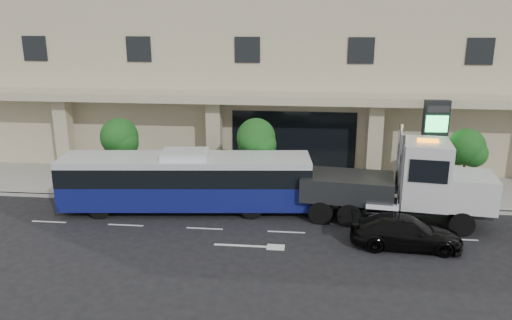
{
  "coord_description": "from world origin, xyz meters",
  "views": [
    {
      "loc": [
        0.85,
        -23.64,
        9.96
      ],
      "look_at": [
        -1.83,
        2.0,
        2.56
      ],
      "focal_mm": 35.0,
      "sensor_mm": 36.0,
      "label": 1
    }
  ],
  "objects": [
    {
      "name": "ground",
      "position": [
        0.0,
        0.0,
        0.0
      ],
      "size": [
        120.0,
        120.0,
        0.0
      ],
      "primitive_type": "plane",
      "color": "black",
      "rests_on": "ground"
    },
    {
      "name": "sidewalk",
      "position": [
        0.0,
        5.0,
        0.07
      ],
      "size": [
        120.0,
        6.0,
        0.15
      ],
      "primitive_type": "cube",
      "color": "gray",
      "rests_on": "ground"
    },
    {
      "name": "curb",
      "position": [
        0.0,
        2.0,
        0.07
      ],
      "size": [
        120.0,
        0.3,
        0.15
      ],
      "primitive_type": "cube",
      "color": "gray",
      "rests_on": "ground"
    },
    {
      "name": "convention_center",
      "position": [
        -0.0,
        15.42,
        9.97
      ],
      "size": [
        60.0,
        17.6,
        20.0
      ],
      "color": "#BAAD8B",
      "rests_on": "ground"
    },
    {
      "name": "tree_left",
      "position": [
        -9.97,
        3.59,
        3.11
      ],
      "size": [
        2.27,
        2.2,
        4.22
      ],
      "color": "#422B19",
      "rests_on": "sidewalk"
    },
    {
      "name": "tree_mid",
      "position": [
        -1.97,
        3.59,
        3.26
      ],
      "size": [
        2.28,
        2.2,
        4.38
      ],
      "color": "#422B19",
      "rests_on": "sidewalk"
    },
    {
      "name": "tree_right",
      "position": [
        9.53,
        3.59,
        3.04
      ],
      "size": [
        2.1,
        2.0,
        4.04
      ],
      "color": "#422B19",
      "rests_on": "sidewalk"
    },
    {
      "name": "city_bus",
      "position": [
        -5.42,
        0.79,
        1.68
      ],
      "size": [
        13.22,
        4.05,
        3.3
      ],
      "rotation": [
        0.0,
        0.0,
        0.1
      ],
      "color": "black",
      "rests_on": "ground"
    },
    {
      "name": "tow_truck",
      "position": [
        5.71,
        0.38,
        1.96
      ],
      "size": [
        10.54,
        3.6,
        4.77
      ],
      "rotation": [
        0.0,
        0.0,
        -0.12
      ],
      "color": "#2D3033",
      "rests_on": "ground"
    },
    {
      "name": "black_sedan",
      "position": [
        5.39,
        -2.51,
        0.71
      ],
      "size": [
        4.98,
        2.2,
        1.42
      ],
      "primitive_type": "imported",
      "rotation": [
        0.0,
        0.0,
        1.53
      ],
      "color": "black",
      "rests_on": "ground"
    },
    {
      "name": "signage_pylon",
      "position": [
        7.93,
        4.31,
        2.92
      ],
      "size": [
        1.38,
        0.57,
        5.45
      ],
      "rotation": [
        0.0,
        0.0,
        0.04
      ],
      "color": "black",
      "rests_on": "sidewalk"
    }
  ]
}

